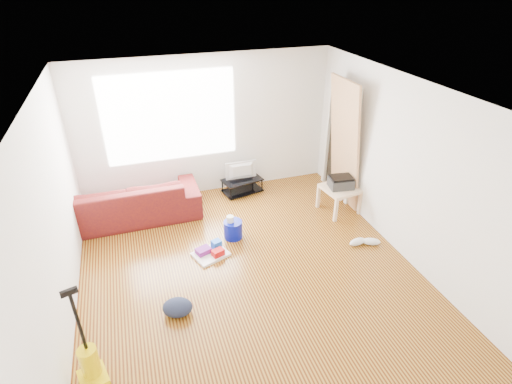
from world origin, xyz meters
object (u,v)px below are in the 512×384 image
object	(u,v)px
sofa	(132,218)
vacuum	(92,370)
backpack	(178,313)
tv_stand	(242,185)
side_table	(340,191)
bucket	(233,237)
cleaning_tray	(211,252)

from	to	relation	value
sofa	vacuum	xyz separation A→B (m)	(-0.52, -3.08, 0.23)
sofa	backpack	distance (m)	2.42
vacuum	tv_stand	bearing A→B (deg)	37.40
sofa	tv_stand	world-z (taller)	sofa
side_table	backpack	bearing A→B (deg)	-153.32
sofa	tv_stand	bearing A→B (deg)	-172.43
sofa	tv_stand	size ratio (longest dim) A/B	2.94
tv_stand	bucket	world-z (taller)	tv_stand
tv_stand	side_table	world-z (taller)	side_table
cleaning_tray	vacuum	size ratio (longest dim) A/B	0.46
side_table	bucket	bearing A→B (deg)	-174.31
tv_stand	side_table	size ratio (longest dim) A/B	1.23
sofa	tv_stand	xyz separation A→B (m)	(2.03, 0.27, 0.14)
sofa	vacuum	size ratio (longest dim) A/B	1.85
vacuum	bucket	bearing A→B (deg)	29.80
bucket	backpack	xyz separation A→B (m)	(-1.06, -1.32, 0.00)
side_table	bucket	distance (m)	1.99
tv_stand	cleaning_tray	xyz separation A→B (m)	(-0.97, -1.66, -0.09)
vacuum	backpack	bearing A→B (deg)	21.11
bucket	backpack	distance (m)	1.69
cleaning_tray	vacuum	xyz separation A→B (m)	(-1.58, -1.69, 0.18)
side_table	bucket	xyz separation A→B (m)	(-1.94, -0.19, -0.38)
side_table	bucket	world-z (taller)	side_table
tv_stand	bucket	distance (m)	1.45
backpack	vacuum	world-z (taller)	vacuum
side_table	cleaning_tray	world-z (taller)	side_table
tv_stand	cleaning_tray	size ratio (longest dim) A/B	1.36
sofa	bucket	distance (m)	1.83
bucket	vacuum	xyz separation A→B (m)	(-2.01, -2.01, 0.23)
backpack	bucket	bearing A→B (deg)	68.85
tv_stand	side_table	bearing A→B (deg)	-51.21
backpack	cleaning_tray	bearing A→B (deg)	74.98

